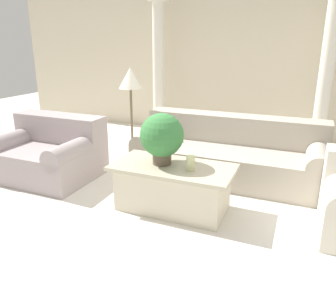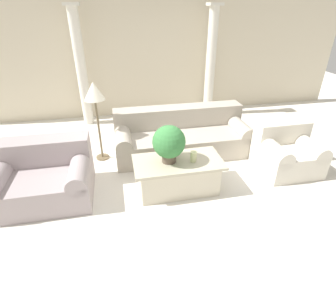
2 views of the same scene
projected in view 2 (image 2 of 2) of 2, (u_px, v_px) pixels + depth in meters
name	position (u px, v px, depth m)	size (l,w,h in m)	color
ground_plane	(176.00, 177.00, 4.26)	(16.00, 16.00, 0.00)	silver
wall_back	(147.00, 48.00, 6.12)	(10.00, 0.06, 3.20)	beige
sofa_long	(181.00, 135.00, 4.91)	(2.44, 1.00, 0.79)	#ADA393
loveseat	(43.00, 176.00, 3.71)	(1.33, 1.00, 0.79)	#A69899
coffee_table	(178.00, 175.00, 3.87)	(1.28, 0.66, 0.50)	beige
potted_plant	(169.00, 142.00, 3.60)	(0.46, 0.46, 0.55)	brown
pillar_candle	(193.00, 157.00, 3.71)	(0.09, 0.09, 0.15)	beige
floor_lamp	(94.00, 96.00, 4.25)	(0.34, 0.34, 1.40)	brown
column_left	(81.00, 67.00, 5.62)	(0.31, 0.31, 2.53)	silver
column_right	(211.00, 62.00, 6.14)	(0.31, 0.31, 2.53)	silver
armchair	(287.00, 151.00, 4.36)	(0.91, 0.84, 0.76)	beige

